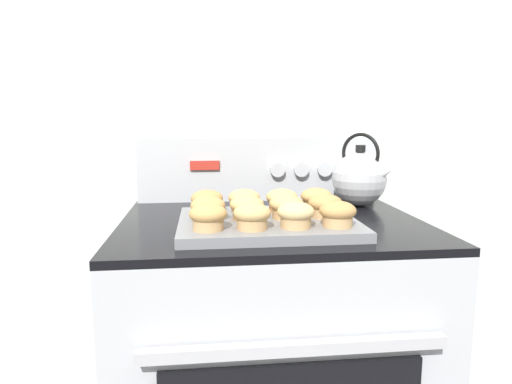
{
  "coord_description": "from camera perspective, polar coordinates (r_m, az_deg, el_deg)",
  "views": [
    {
      "loc": [
        -0.16,
        -0.78,
        1.15
      ],
      "look_at": [
        -0.04,
        0.28,
        0.97
      ],
      "focal_mm": 32.0,
      "sensor_mm": 36.0,
      "label": 1
    }
  ],
  "objects": [
    {
      "name": "muffin_r0_c0",
      "position": [
        0.94,
        -6.01,
        -3.08
      ],
      "size": [
        0.08,
        0.08,
        0.05
      ],
      "color": "tan",
      "rests_on": "muffin_pan"
    },
    {
      "name": "tea_kettle",
      "position": [
        1.33,
        12.85,
        1.72
      ],
      "size": [
        0.16,
        0.17,
        0.21
      ],
      "color": "#ADAFB5",
      "rests_on": "stove_range"
    },
    {
      "name": "stove_range",
      "position": [
        1.32,
        1.77,
        -22.73
      ],
      "size": [
        0.74,
        0.64,
        0.9
      ],
      "color": "#B7BABF",
      "rests_on": "ground_plane"
    },
    {
      "name": "muffin_r1_c0",
      "position": [
        1.03,
        -6.03,
        -2.04
      ],
      "size": [
        0.08,
        0.08,
        0.05
      ],
      "color": "#A37A4C",
      "rests_on": "muffin_pan"
    },
    {
      "name": "muffin_r0_c1",
      "position": [
        0.95,
        -0.5,
        -3.0
      ],
      "size": [
        0.08,
        0.08,
        0.05
      ],
      "color": "tan",
      "rests_on": "muffin_pan"
    },
    {
      "name": "muffin_r0_c2",
      "position": [
        0.96,
        5.0,
        -2.83
      ],
      "size": [
        0.08,
        0.08,
        0.05
      ],
      "color": "tan",
      "rests_on": "muffin_pan"
    },
    {
      "name": "muffin_r2_c2",
      "position": [
        1.13,
        3.25,
        -0.94
      ],
      "size": [
        0.08,
        0.08,
        0.05
      ],
      "color": "olive",
      "rests_on": "muffin_pan"
    },
    {
      "name": "muffin_r2_c0",
      "position": [
        1.12,
        -6.15,
        -1.1
      ],
      "size": [
        0.08,
        0.08,
        0.05
      ],
      "color": "tan",
      "rests_on": "muffin_pan"
    },
    {
      "name": "muffin_r1_c3",
      "position": [
        1.07,
        8.66,
        -1.68
      ],
      "size": [
        0.08,
        0.08,
        0.05
      ],
      "color": "tan",
      "rests_on": "muffin_pan"
    },
    {
      "name": "control_panel",
      "position": [
        1.4,
        0.38,
        2.94
      ],
      "size": [
        0.72,
        0.07,
        0.19
      ],
      "color": "#B7BABF",
      "rests_on": "stove_range"
    },
    {
      "name": "muffin_r2_c3",
      "position": [
        1.16,
        7.56,
        -0.82
      ],
      "size": [
        0.08,
        0.08,
        0.05
      ],
      "color": "olive",
      "rests_on": "muffin_pan"
    },
    {
      "name": "muffin_r2_c1",
      "position": [
        1.13,
        -1.5,
        -0.99
      ],
      "size": [
        0.08,
        0.08,
        0.05
      ],
      "color": "#A37A4C",
      "rests_on": "muffin_pan"
    },
    {
      "name": "muffin_r1_c2",
      "position": [
        1.05,
        3.82,
        -1.8
      ],
      "size": [
        0.08,
        0.08,
        0.05
      ],
      "color": "tan",
      "rests_on": "muffin_pan"
    },
    {
      "name": "muffin_pan",
      "position": [
        1.05,
        1.43,
        -3.95
      ],
      "size": [
        0.4,
        0.31,
        0.02
      ],
      "color": "slate",
      "rests_on": "stove_range"
    },
    {
      "name": "wall_back",
      "position": [
        1.44,
        0.03,
        11.43
      ],
      "size": [
        8.0,
        0.05,
        2.4
      ],
      "color": "silver",
      "rests_on": "ground_plane"
    },
    {
      "name": "muffin_r1_c1",
      "position": [
        1.04,
        -1.16,
        -1.91
      ],
      "size": [
        0.08,
        0.08,
        0.05
      ],
      "color": "olive",
      "rests_on": "muffin_pan"
    },
    {
      "name": "muffin_r0_c3",
      "position": [
        0.98,
        10.17,
        -2.66
      ],
      "size": [
        0.08,
        0.08,
        0.05
      ],
      "color": "tan",
      "rests_on": "muffin_pan"
    }
  ]
}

